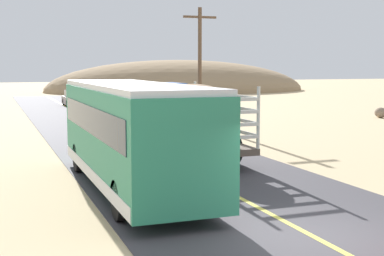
{
  "coord_description": "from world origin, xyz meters",
  "views": [
    {
      "loc": [
        -6.55,
        -9.97,
        3.75
      ],
      "look_at": [
        0.0,
        7.65,
        1.6
      ],
      "focal_mm": 50.96,
      "sensor_mm": 36.0,
      "label": 1
    }
  ],
  "objects_px": {
    "livestock_truck": "(170,109)",
    "car_far": "(74,99)",
    "bus": "(131,133)",
    "power_pole_mid": "(200,62)",
    "boulder_mid_field": "(381,113)"
  },
  "relations": [
    {
      "from": "livestock_truck",
      "to": "car_far",
      "type": "relative_size",
      "value": 2.2
    },
    {
      "from": "livestock_truck",
      "to": "bus",
      "type": "xyz_separation_m",
      "value": [
        -3.65,
        -7.46,
        -0.04
      ]
    },
    {
      "from": "livestock_truck",
      "to": "power_pole_mid",
      "type": "height_order",
      "value": "power_pole_mid"
    },
    {
      "from": "livestock_truck",
      "to": "boulder_mid_field",
      "type": "bearing_deg",
      "value": 24.71
    },
    {
      "from": "power_pole_mid",
      "to": "boulder_mid_field",
      "type": "bearing_deg",
      "value": -1.54
    },
    {
      "from": "bus",
      "to": "car_far",
      "type": "height_order",
      "value": "bus"
    },
    {
      "from": "bus",
      "to": "boulder_mid_field",
      "type": "xyz_separation_m",
      "value": [
        22.58,
        16.16,
        -1.37
      ]
    },
    {
      "from": "bus",
      "to": "power_pole_mid",
      "type": "distance_m",
      "value": 18.79
    },
    {
      "from": "car_far",
      "to": "boulder_mid_field",
      "type": "height_order",
      "value": "car_far"
    },
    {
      "from": "bus",
      "to": "power_pole_mid",
      "type": "xyz_separation_m",
      "value": [
        8.64,
        16.54,
        2.24
      ]
    },
    {
      "from": "bus",
      "to": "car_far",
      "type": "bearing_deg",
      "value": 84.5
    },
    {
      "from": "boulder_mid_field",
      "to": "car_far",
      "type": "bearing_deg",
      "value": 134.51
    },
    {
      "from": "bus",
      "to": "car_far",
      "type": "relative_size",
      "value": 2.27
    },
    {
      "from": "livestock_truck",
      "to": "power_pole_mid",
      "type": "distance_m",
      "value": 10.59
    },
    {
      "from": "livestock_truck",
      "to": "car_far",
      "type": "height_order",
      "value": "livestock_truck"
    }
  ]
}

